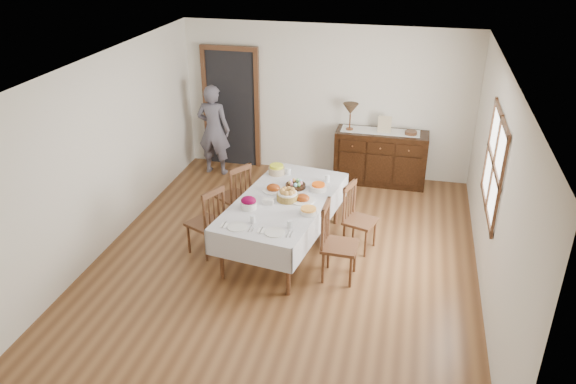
% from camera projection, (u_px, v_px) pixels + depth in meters
% --- Properties ---
extents(ground, '(6.00, 6.00, 0.00)m').
position_uv_depth(ground, '(286.00, 258.00, 7.59)').
color(ground, brown).
extents(room_shell, '(5.02, 6.02, 2.65)m').
position_uv_depth(room_shell, '(283.00, 132.00, 7.26)').
color(room_shell, silver).
rests_on(room_shell, ground).
extents(dining_table, '(1.48, 2.39, 0.77)m').
position_uv_depth(dining_table, '(284.00, 205.00, 7.51)').
color(dining_table, '#BABABE').
rests_on(dining_table, ground).
extents(chair_left_near, '(0.55, 0.55, 1.00)m').
position_uv_depth(chair_left_near, '(208.00, 220.00, 7.49)').
color(chair_left_near, '#502F1C').
rests_on(chair_left_near, ground).
extents(chair_left_far, '(0.57, 0.57, 0.98)m').
position_uv_depth(chair_left_far, '(236.00, 194.00, 8.21)').
color(chair_left_far, '#502F1C').
rests_on(chair_left_far, ground).
extents(chair_right_near, '(0.44, 0.44, 1.03)m').
position_uv_depth(chair_right_near, '(336.00, 241.00, 6.97)').
color(chair_right_near, '#502F1C').
rests_on(chair_right_near, ground).
extents(chair_right_far, '(0.50, 0.50, 0.95)m').
position_uv_depth(chair_right_far, '(357.00, 217.00, 7.63)').
color(chair_right_far, '#502F1C').
rests_on(chair_right_far, ground).
extents(sideboard, '(1.53, 0.56, 0.92)m').
position_uv_depth(sideboard, '(380.00, 157.00, 9.55)').
color(sideboard, black).
rests_on(sideboard, ground).
extents(person, '(0.54, 0.36, 1.72)m').
position_uv_depth(person, '(214.00, 127.00, 9.76)').
color(person, '#585562').
rests_on(person, ground).
extents(bread_basket, '(0.29, 0.29, 0.17)m').
position_uv_depth(bread_basket, '(288.00, 195.00, 7.41)').
color(bread_basket, olive).
rests_on(bread_basket, dining_table).
extents(egg_basket, '(0.28, 0.28, 0.11)m').
position_uv_depth(egg_basket, '(296.00, 185.00, 7.77)').
color(egg_basket, black).
rests_on(egg_basket, dining_table).
extents(ham_platter_a, '(0.31, 0.31, 0.11)m').
position_uv_depth(ham_platter_a, '(273.00, 189.00, 7.69)').
color(ham_platter_a, silver).
rests_on(ham_platter_a, dining_table).
extents(ham_platter_b, '(0.33, 0.33, 0.11)m').
position_uv_depth(ham_platter_b, '(302.00, 199.00, 7.41)').
color(ham_platter_b, silver).
rests_on(ham_platter_b, dining_table).
extents(beet_bowl, '(0.21, 0.21, 0.16)m').
position_uv_depth(beet_bowl, '(249.00, 203.00, 7.20)').
color(beet_bowl, silver).
rests_on(beet_bowl, dining_table).
extents(carrot_bowl, '(0.24, 0.24, 0.10)m').
position_uv_depth(carrot_bowl, '(318.00, 187.00, 7.70)').
color(carrot_bowl, silver).
rests_on(carrot_bowl, dining_table).
extents(pineapple_bowl, '(0.24, 0.24, 0.14)m').
position_uv_depth(pineapple_bowl, '(277.00, 170.00, 8.17)').
color(pineapple_bowl, tan).
rests_on(pineapple_bowl, dining_table).
extents(casserole_dish, '(0.22, 0.22, 0.08)m').
position_uv_depth(casserole_dish, '(308.00, 211.00, 7.08)').
color(casserole_dish, silver).
rests_on(casserole_dish, dining_table).
extents(butter_dish, '(0.15, 0.11, 0.07)m').
position_uv_depth(butter_dish, '(268.00, 201.00, 7.33)').
color(butter_dish, silver).
rests_on(butter_dish, dining_table).
extents(setting_left, '(0.44, 0.31, 0.10)m').
position_uv_depth(setting_left, '(242.00, 224.00, 6.82)').
color(setting_left, silver).
rests_on(setting_left, dining_table).
extents(setting_right, '(0.44, 0.31, 0.10)m').
position_uv_depth(setting_right, '(279.00, 229.00, 6.70)').
color(setting_right, silver).
rests_on(setting_right, dining_table).
extents(glass_far_a, '(0.07, 0.07, 0.09)m').
position_uv_depth(glass_far_a, '(288.00, 171.00, 8.16)').
color(glass_far_a, white).
rests_on(glass_far_a, dining_table).
extents(glass_far_b, '(0.07, 0.07, 0.11)m').
position_uv_depth(glass_far_b, '(327.00, 179.00, 7.92)').
color(glass_far_b, white).
rests_on(glass_far_b, dining_table).
extents(runner, '(1.30, 0.35, 0.01)m').
position_uv_depth(runner, '(380.00, 131.00, 9.38)').
color(runner, white).
rests_on(runner, sideboard).
extents(table_lamp, '(0.26, 0.26, 0.46)m').
position_uv_depth(table_lamp, '(350.00, 110.00, 9.28)').
color(table_lamp, brown).
rests_on(table_lamp, sideboard).
extents(picture_frame, '(0.22, 0.08, 0.28)m').
position_uv_depth(picture_frame, '(385.00, 125.00, 9.27)').
color(picture_frame, tan).
rests_on(picture_frame, sideboard).
extents(deco_bowl, '(0.20, 0.20, 0.06)m').
position_uv_depth(deco_bowl, '(411.00, 133.00, 9.22)').
color(deco_bowl, '#502F1C').
rests_on(deco_bowl, sideboard).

